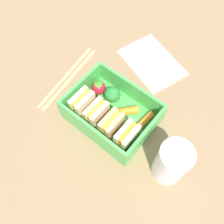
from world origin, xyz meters
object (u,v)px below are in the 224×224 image
object	(u,v)px
sandwich_center	(97,113)
strawberry_far_left	(99,87)
sandwich_center_right	(82,103)
broccoli_floret	(112,95)
sandwich_center_left	(111,125)
carrot_stick_left	(127,111)
sandwich_left	(127,136)
carrot_stick_far_left	(144,122)
chopstick_pair	(68,77)
folded_napkin	(152,62)
drinking_glass	(171,163)

from	to	relation	value
sandwich_center	strawberry_far_left	xyz separation A→B (cm)	(3.93, -5.13, -0.63)
sandwich_center_right	broccoli_floret	xyz separation A→B (cm)	(-3.49, -5.19, 0.21)
sandwich_center_left	carrot_stick_left	xyz separation A→B (cm)	(-0.02, -4.82, -1.47)
sandwich_left	carrot_stick_far_left	world-z (taller)	sandwich_left
sandwich_center	chopstick_pair	world-z (taller)	sandwich_center
broccoli_floret	chopstick_pair	bearing A→B (deg)	5.60
sandwich_center_left	sandwich_center_right	bearing A→B (deg)	0.00
carrot_stick_far_left	broccoli_floret	bearing A→B (deg)	-1.13
sandwich_left	chopstick_pair	world-z (taller)	sandwich_left
carrot_stick_far_left	folded_napkin	xyz separation A→B (cm)	(8.00, -14.63, -1.69)
sandwich_left	broccoli_floret	bearing A→B (deg)	-33.84
strawberry_far_left	folded_napkin	world-z (taller)	strawberry_far_left
chopstick_pair	drinking_glass	distance (cm)	29.50
broccoli_floret	sandwich_center_right	bearing A→B (deg)	56.08
sandwich_center	chopstick_pair	size ratio (longest dim) A/B	0.25
carrot_stick_far_left	drinking_glass	world-z (taller)	drinking_glass
strawberry_far_left	drinking_glass	size ratio (longest dim) A/B	0.38
sandwich_center	chopstick_pair	bearing A→B (deg)	-17.91
carrot_stick_far_left	carrot_stick_left	size ratio (longest dim) A/B	1.10
broccoli_floret	strawberry_far_left	xyz separation A→B (cm)	(3.67, 0.05, -0.84)
carrot_stick_far_left	sandwich_center	bearing A→B (deg)	32.63
strawberry_far_left	drinking_glass	bearing A→B (deg)	167.27
sandwich_center_right	carrot_stick_left	distance (cm)	9.04
strawberry_far_left	folded_napkin	size ratio (longest dim) A/B	0.25
sandwich_center_right	broccoli_floret	size ratio (longest dim) A/B	1.16
sandwich_center	sandwich_center_left	bearing A→B (deg)	180.00
folded_napkin	drinking_glass	bearing A→B (deg)	131.13
sandwich_center_left	carrot_stick_far_left	world-z (taller)	sandwich_center_left
strawberry_far_left	folded_napkin	xyz separation A→B (cm)	(-3.78, -14.52, -2.63)
carrot_stick_left	drinking_glass	xyz separation A→B (cm)	(-12.82, 4.32, 2.80)
sandwich_center_right	drinking_glass	bearing A→B (deg)	-178.59
broccoli_floret	strawberry_far_left	world-z (taller)	broccoli_floret
carrot_stick_left	broccoli_floret	xyz separation A→B (cm)	(4.01, -0.36, 1.68)
sandwich_center_left	chopstick_pair	size ratio (longest dim) A/B	0.25
sandwich_center	sandwich_center_right	distance (cm)	3.74
strawberry_far_left	drinking_glass	world-z (taller)	drinking_glass
folded_napkin	carrot_stick_left	bearing A→B (deg)	104.74
drinking_glass	strawberry_far_left	bearing A→B (deg)	-12.73
broccoli_floret	drinking_glass	bearing A→B (deg)	164.45
carrot_stick_far_left	folded_napkin	world-z (taller)	carrot_stick_far_left
strawberry_far_left	drinking_glass	xyz separation A→B (cm)	(-20.51, 4.63, 1.96)
carrot_stick_far_left	carrot_stick_left	world-z (taller)	carrot_stick_left
sandwich_center_left	sandwich_center_right	size ratio (longest dim) A/B	1.00
carrot_stick_left	chopstick_pair	xyz separation A→B (cm)	(16.13, 0.83, -1.63)
carrot_stick_far_left	strawberry_far_left	size ratio (longest dim) A/B	1.43
sandwich_center	strawberry_far_left	bearing A→B (deg)	-52.58
carrot_stick_far_left	strawberry_far_left	world-z (taller)	strawberry_far_left
carrot_stick_left	drinking_glass	world-z (taller)	drinking_glass
carrot_stick_far_left	carrot_stick_left	xyz separation A→B (cm)	(4.09, 0.20, 0.09)
drinking_glass	folded_napkin	distance (cm)	25.84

